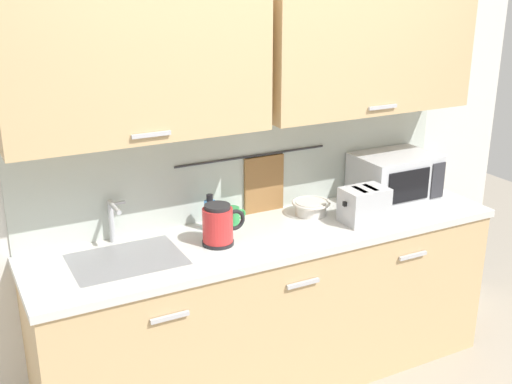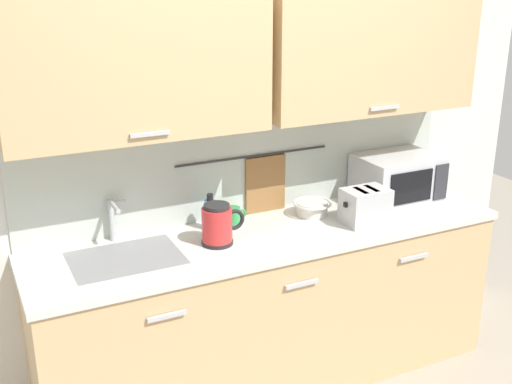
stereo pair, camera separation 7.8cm
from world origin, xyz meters
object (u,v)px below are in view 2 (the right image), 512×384
object	(u,v)px
electric_kettle	(218,225)
mug_near_sink	(233,216)
microwave	(397,178)
toaster	(365,206)
mixing_bowl	(312,207)
dish_soap_bottle	(210,214)

from	to	relation	value
electric_kettle	mug_near_sink	xyz separation A→B (m)	(0.17, 0.20, -0.05)
microwave	toaster	bearing A→B (deg)	-149.92
mixing_bowl	electric_kettle	bearing A→B (deg)	-168.13
microwave	dish_soap_bottle	bearing A→B (deg)	177.05
dish_soap_bottle	mixing_bowl	distance (m)	0.59
toaster	electric_kettle	bearing A→B (deg)	173.57
mixing_bowl	dish_soap_bottle	bearing A→B (deg)	174.52
microwave	dish_soap_bottle	xyz separation A→B (m)	(-1.15, 0.06, -0.05)
electric_kettle	mixing_bowl	size ratio (longest dim) A/B	1.06
electric_kettle	mixing_bowl	world-z (taller)	electric_kettle
dish_soap_bottle	mixing_bowl	size ratio (longest dim) A/B	0.92
dish_soap_bottle	mixing_bowl	bearing A→B (deg)	-5.48
mixing_bowl	toaster	distance (m)	0.30
dish_soap_bottle	mixing_bowl	world-z (taller)	dish_soap_bottle
electric_kettle	toaster	distance (m)	0.82
microwave	mixing_bowl	distance (m)	0.58
mixing_bowl	toaster	bearing A→B (deg)	-48.62
mug_near_sink	toaster	xyz separation A→B (m)	(0.64, -0.29, 0.05)
dish_soap_bottle	mug_near_sink	bearing A→B (deg)	6.22
electric_kettle	toaster	world-z (taller)	electric_kettle
microwave	electric_kettle	world-z (taller)	microwave
microwave	toaster	world-z (taller)	microwave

